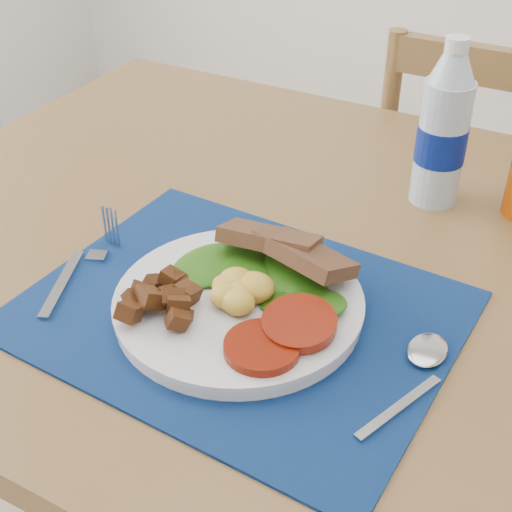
# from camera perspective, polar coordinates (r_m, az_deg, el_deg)

# --- Properties ---
(table) EXTENTS (1.40, 0.90, 0.75)m
(table) POSITION_cam_1_polar(r_m,az_deg,el_deg) (0.93, 9.57, -4.97)
(table) COLOR brown
(table) RESTS_ON ground
(chair_far) EXTENTS (0.39, 0.37, 1.05)m
(chair_far) POSITION_cam_1_polar(r_m,az_deg,el_deg) (1.52, 17.02, 5.26)
(chair_far) COLOR brown
(chair_far) RESTS_ON ground
(placemat) EXTENTS (0.48, 0.38, 0.00)m
(placemat) POSITION_cam_1_polar(r_m,az_deg,el_deg) (0.80, -1.38, -4.52)
(placemat) COLOR black
(placemat) RESTS_ON table
(breakfast_plate) EXTENTS (0.27, 0.27, 0.07)m
(breakfast_plate) POSITION_cam_1_polar(r_m,az_deg,el_deg) (0.78, -1.89, -3.38)
(breakfast_plate) COLOR silver
(breakfast_plate) RESTS_ON placemat
(fork) EXTENTS (0.06, 0.18, 0.00)m
(fork) POSITION_cam_1_polar(r_m,az_deg,el_deg) (0.88, -13.55, -0.74)
(fork) COLOR #B2B5BA
(fork) RESTS_ON placemat
(spoon) EXTENTS (0.05, 0.17, 0.01)m
(spoon) POSITION_cam_1_polar(r_m,az_deg,el_deg) (0.74, 12.88, -8.76)
(spoon) COLOR #B2B5BA
(spoon) RESTS_ON placemat
(water_bottle) EXTENTS (0.07, 0.07, 0.23)m
(water_bottle) POSITION_cam_1_polar(r_m,az_deg,el_deg) (0.99, 14.71, 9.51)
(water_bottle) COLOR #ADBFCC
(water_bottle) RESTS_ON table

